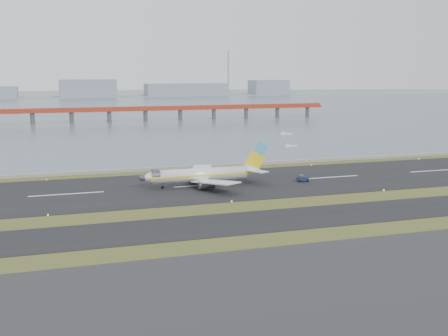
% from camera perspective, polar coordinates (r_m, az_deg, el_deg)
% --- Properties ---
extents(ground, '(1000.00, 1000.00, 0.00)m').
position_cam_1_polar(ground, '(137.02, 1.78, -4.20)').
color(ground, '#364C1B').
rests_on(ground, ground).
extents(apron_strip, '(1000.00, 50.00, 0.10)m').
position_cam_1_polar(apron_strip, '(89.55, 13.88, -12.22)').
color(apron_strip, '#2B2B2D').
rests_on(apron_strip, ground).
extents(taxiway_strip, '(1000.00, 18.00, 0.10)m').
position_cam_1_polar(taxiway_strip, '(126.14, 3.61, -5.43)').
color(taxiway_strip, black).
rests_on(taxiway_strip, ground).
extents(runway_strip, '(1000.00, 45.00, 0.10)m').
position_cam_1_polar(runway_strip, '(164.89, -1.70, -1.77)').
color(runway_strip, black).
rests_on(runway_strip, ground).
extents(seawall, '(1000.00, 2.50, 1.00)m').
position_cam_1_polar(seawall, '(193.32, -4.16, 0.08)').
color(seawall, gray).
rests_on(seawall, ground).
extents(bay_water, '(1400.00, 800.00, 1.30)m').
position_cam_1_polar(bay_water, '(587.88, -13.44, 6.35)').
color(bay_water, '#495969').
rests_on(bay_water, ground).
extents(red_pier, '(260.00, 5.00, 10.20)m').
position_cam_1_polar(red_pier, '(381.64, -8.00, 5.87)').
color(red_pier, '#A3301C').
rests_on(red_pier, ground).
extents(far_shoreline, '(1400.00, 80.00, 60.50)m').
position_cam_1_polar(far_shoreline, '(748.01, -13.38, 7.52)').
color(far_shoreline, gray).
rests_on(far_shoreline, ground).
extents(airliner, '(38.52, 32.89, 12.80)m').
position_cam_1_polar(airliner, '(163.23, -1.98, -0.67)').
color(airliner, white).
rests_on(airliner, ground).
extents(pushback_tug, '(3.54, 2.34, 2.14)m').
position_cam_1_polar(pushback_tug, '(171.53, 7.99, -1.07)').
color(pushback_tug, '#161F3D').
rests_on(pushback_tug, ground).
extents(workboat_near, '(6.17, 2.29, 1.47)m').
position_cam_1_polar(workboat_near, '(248.85, 6.70, 2.22)').
color(workboat_near, silver).
rests_on(workboat_near, ground).
extents(workboat_far, '(7.00, 2.73, 1.66)m').
position_cam_1_polar(workboat_far, '(296.59, 6.27, 3.47)').
color(workboat_far, silver).
rests_on(workboat_far, ground).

